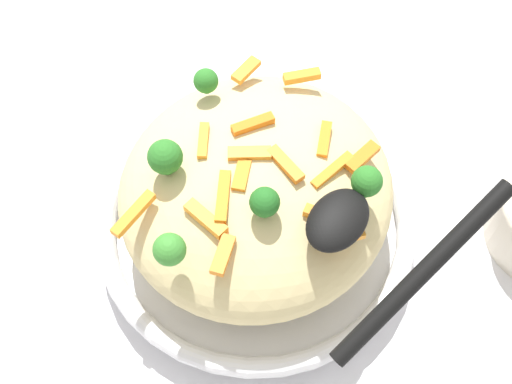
{
  "coord_description": "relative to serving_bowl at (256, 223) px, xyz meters",
  "views": [
    {
      "loc": [
        0.22,
        0.16,
        0.56
      ],
      "look_at": [
        0.0,
        0.0,
        0.08
      ],
      "focal_mm": 46.95,
      "sensor_mm": 36.0,
      "label": 1
    }
  ],
  "objects": [
    {
      "name": "broccoli_floret_4",
      "position": [
        -0.03,
        -0.08,
        0.11
      ],
      "size": [
        0.02,
        0.02,
        0.02
      ],
      "color": "#296820",
      "rests_on": "pasta_mound"
    },
    {
      "name": "carrot_piece_9",
      "position": [
        0.01,
        -0.04,
        0.1
      ],
      "size": [
        0.03,
        0.02,
        0.01
      ],
      "primitive_type": "cube",
      "rotation": [
        0.0,
        0.0,
        0.61
      ],
      "color": "orange",
      "rests_on": "pasta_mound"
    },
    {
      "name": "carrot_piece_13",
      "position": [
        -0.02,
        -0.02,
        0.11
      ],
      "size": [
        0.03,
        0.02,
        0.01
      ],
      "primitive_type": "cube",
      "rotation": [
        0.0,
        0.0,
        2.62
      ],
      "color": "orange",
      "rests_on": "pasta_mound"
    },
    {
      "name": "carrot_piece_15",
      "position": [
        -0.07,
        -0.06,
        0.1
      ],
      "size": [
        0.03,
        0.01,
        0.01
      ],
      "primitive_type": "cube",
      "rotation": [
        0.0,
        0.0,
        3.11
      ],
      "color": "orange",
      "rests_on": "pasta_mound"
    },
    {
      "name": "carrot_piece_0",
      "position": [
        -0.05,
        0.06,
        0.1
      ],
      "size": [
        0.03,
        0.01,
        0.01
      ],
      "primitive_type": "cube",
      "rotation": [
        0.0,
        0.0,
        6.13
      ],
      "color": "orange",
      "rests_on": "pasta_mound"
    },
    {
      "name": "carrot_piece_1",
      "position": [
        -0.0,
        -0.01,
        0.11
      ],
      "size": [
        0.03,
        0.03,
        0.01
      ],
      "primitive_type": "cube",
      "rotation": [
        0.0,
        0.0,
        2.23
      ],
      "color": "orange",
      "rests_on": "pasta_mound"
    },
    {
      "name": "carrot_piece_2",
      "position": [
        0.08,
        0.03,
        0.1
      ],
      "size": [
        0.03,
        0.02,
        0.01
      ],
      "primitive_type": "cube",
      "rotation": [
        0.0,
        0.0,
        3.49
      ],
      "color": "orange",
      "rests_on": "pasta_mound"
    },
    {
      "name": "carrot_piece_10",
      "position": [
        -0.09,
        -0.02,
        0.1
      ],
      "size": [
        0.03,
        0.03,
        0.01
      ],
      "primitive_type": "cube",
      "rotation": [
        0.0,
        0.0,
        5.57
      ],
      "color": "orange",
      "rests_on": "pasta_mound"
    },
    {
      "name": "ground_plane",
      "position": [
        0.0,
        0.0,
        -0.02
      ],
      "size": [
        2.4,
        2.4,
        0.0
      ],
      "primitive_type": "plane",
      "color": "silver"
    },
    {
      "name": "carrot_piece_3",
      "position": [
        0.01,
        0.09,
        0.1
      ],
      "size": [
        0.03,
        0.02,
        0.01
      ],
      "primitive_type": "cube",
      "rotation": [
        0.0,
        0.0,
        5.63
      ],
      "color": "orange",
      "rests_on": "pasta_mound"
    },
    {
      "name": "carrot_piece_5",
      "position": [
        -0.01,
        0.02,
        0.11
      ],
      "size": [
        0.02,
        0.04,
        0.01
      ],
      "primitive_type": "cube",
      "rotation": [
        0.0,
        0.0,
        1.3
      ],
      "color": "orange",
      "rests_on": "pasta_mound"
    },
    {
      "name": "broccoli_floret_1",
      "position": [
        0.04,
        -0.05,
        0.12
      ],
      "size": [
        0.03,
        0.03,
        0.03
      ],
      "color": "#296820",
      "rests_on": "pasta_mound"
    },
    {
      "name": "carrot_piece_11",
      "position": [
        0.09,
        -0.05,
        0.1
      ],
      "size": [
        0.04,
        0.01,
        0.01
      ],
      "primitive_type": "cube",
      "rotation": [
        0.0,
        0.0,
        0.02
      ],
      "color": "orange",
      "rests_on": "pasta_mound"
    },
    {
      "name": "serving_spoon",
      "position": [
        0.02,
        0.1,
        0.13
      ],
      "size": [
        0.15,
        0.11,
        0.08
      ],
      "color": "black",
      "rests_on": "pasta_mound"
    },
    {
      "name": "carrot_piece_7",
      "position": [
        0.06,
        0.0,
        0.1
      ],
      "size": [
        0.01,
        0.04,
        0.01
      ],
      "primitive_type": "cube",
      "rotation": [
        0.0,
        0.0,
        4.61
      ],
      "color": "orange",
      "rests_on": "pasta_mound"
    },
    {
      "name": "pasta_mound",
      "position": [
        0.0,
        0.0,
        0.06
      ],
      "size": [
        0.23,
        0.22,
        0.1
      ],
      "primitive_type": "ellipsoid",
      "color": "#DBC689",
      "rests_on": "serving_bowl"
    },
    {
      "name": "broccoli_floret_3",
      "position": [
        -0.03,
        0.08,
        0.12
      ],
      "size": [
        0.02,
        0.02,
        0.03
      ],
      "color": "#296820",
      "rests_on": "pasta_mound"
    },
    {
      "name": "serving_bowl",
      "position": [
        0.0,
        0.0,
        0.0
      ],
      "size": [
        0.28,
        0.28,
        0.04
      ],
      "color": "silver",
      "rests_on": "ground_plane"
    },
    {
      "name": "carrot_piece_12",
      "position": [
        0.01,
        0.07,
        0.1
      ],
      "size": [
        0.02,
        0.03,
        0.01
      ],
      "primitive_type": "cube",
      "rotation": [
        0.0,
        0.0,
        4.95
      ],
      "color": "orange",
      "rests_on": "pasta_mound"
    },
    {
      "name": "carrot_piece_6",
      "position": [
        0.04,
        -0.0,
        0.11
      ],
      "size": [
        0.04,
        0.03,
        0.01
      ],
      "primitive_type": "cube",
      "rotation": [
        0.0,
        0.0,
        3.71
      ],
      "color": "orange",
      "rests_on": "pasta_mound"
    },
    {
      "name": "carrot_piece_8",
      "position": [
        -0.03,
        0.05,
        0.1
      ],
      "size": [
        0.04,
        0.01,
        0.01
      ],
      "primitive_type": "cube",
      "rotation": [
        0.0,
        0.0,
        6.11
      ],
      "color": "orange",
      "rests_on": "pasta_mound"
    },
    {
      "name": "carrot_piece_4",
      "position": [
        0.02,
        -0.0,
        0.11
      ],
      "size": [
        0.03,
        0.02,
        0.01
      ],
      "primitive_type": "cube",
      "rotation": [
        0.0,
        0.0,
        0.45
      ],
      "color": "orange",
      "rests_on": "pasta_mound"
    },
    {
      "name": "broccoli_floret_0",
      "position": [
        0.03,
        0.03,
        0.12
      ],
      "size": [
        0.02,
        0.02,
        0.03
      ],
      "color": "#205B1C",
      "rests_on": "pasta_mound"
    },
    {
      "name": "broccoli_floret_2",
      "position": [
        0.1,
        -0.0,
        0.12
      ],
      "size": [
        0.02,
        0.02,
        0.03
      ],
      "color": "#377928",
      "rests_on": "pasta_mound"
    },
    {
      "name": "carrot_piece_14",
      "position": [
        -0.05,
        0.03,
        0.1
      ],
      "size": [
        0.03,
        0.02,
        0.01
      ],
      "primitive_type": "cube",
      "rotation": [
        0.0,
        0.0,
        0.46
      ],
      "color": "orange",
      "rests_on": "pasta_mound"
    }
  ]
}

